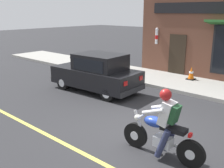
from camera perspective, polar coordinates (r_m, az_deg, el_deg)
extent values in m
plane|color=#2B2B2D|center=(7.49, 4.58, -9.85)|extent=(80.00, 80.00, 0.00)
cube|color=#9E9B93|center=(13.10, 7.78, 1.60)|extent=(2.60, 22.00, 0.14)
cube|color=#D1C64C|center=(8.54, -19.65, -7.42)|extent=(0.12, 19.80, 0.01)
cube|color=#2D2319|center=(13.56, 13.96, 6.00)|extent=(0.04, 0.90, 2.10)
cylinder|color=white|center=(13.97, 9.69, 10.02)|extent=(0.14, 0.14, 0.70)
cylinder|color=red|center=(13.97, 9.69, 10.02)|extent=(0.15, 0.15, 0.20)
sphere|color=silver|center=(13.94, 9.76, 11.66)|extent=(0.16, 0.16, 0.16)
cylinder|color=black|center=(6.50, 5.12, -11.00)|extent=(0.13, 0.62, 0.62)
cylinder|color=silver|center=(6.50, 5.12, -11.00)|extent=(0.13, 0.22, 0.22)
cylinder|color=black|center=(5.95, 16.79, -14.37)|extent=(0.13, 0.62, 0.62)
cylinder|color=silver|center=(5.95, 16.79, -14.37)|extent=(0.13, 0.22, 0.22)
cube|color=silver|center=(6.14, 11.12, -12.14)|extent=(0.30, 0.41, 0.24)
ellipsoid|color=#1E3899|center=(6.06, 9.21, -8.09)|extent=(0.33, 0.54, 0.24)
cube|color=black|center=(5.89, 13.31, -9.51)|extent=(0.29, 0.57, 0.10)
cylinder|color=silver|center=(6.32, 5.96, -8.69)|extent=(0.09, 0.33, 0.68)
cylinder|color=silver|center=(6.15, 6.98, -6.58)|extent=(0.56, 0.07, 0.04)
sphere|color=silver|center=(6.28, 5.61, -7.24)|extent=(0.16, 0.16, 0.16)
cylinder|color=silver|center=(6.17, 15.15, -13.31)|extent=(0.11, 0.55, 0.08)
cube|color=red|center=(5.77, 16.65, -10.62)|extent=(0.12, 0.07, 0.08)
cylinder|color=#282D4C|center=(5.95, 10.92, -12.65)|extent=(0.16, 0.36, 0.71)
cylinder|color=#282D4C|center=(6.24, 12.50, -11.34)|extent=(0.16, 0.36, 0.71)
cube|color=silver|center=(5.83, 11.91, -6.25)|extent=(0.36, 0.35, 0.57)
cylinder|color=silver|center=(5.75, 8.88, -5.96)|extent=(0.12, 0.52, 0.26)
cylinder|color=silver|center=(6.08, 10.77, -4.84)|extent=(0.12, 0.52, 0.26)
sphere|color=#A51919|center=(5.72, 11.60, -2.30)|extent=(0.26, 0.26, 0.26)
cube|color=#1E4728|center=(5.76, 13.34, -6.40)|extent=(0.29, 0.25, 0.42)
cylinder|color=black|center=(11.21, -10.58, 0.29)|extent=(0.22, 0.61, 0.60)
cylinder|color=silver|center=(11.21, -10.58, 0.29)|extent=(0.22, 0.34, 0.33)
cylinder|color=black|center=(12.17, -5.51, 1.71)|extent=(0.22, 0.61, 0.60)
cylinder|color=silver|center=(12.17, -5.51, 1.71)|extent=(0.22, 0.34, 0.33)
cylinder|color=black|center=(9.60, -1.01, -2.05)|extent=(0.22, 0.61, 0.60)
cylinder|color=silver|center=(9.60, -1.01, -2.05)|extent=(0.22, 0.34, 0.33)
cylinder|color=black|center=(10.71, 3.85, -0.20)|extent=(0.22, 0.61, 0.60)
cylinder|color=silver|center=(10.71, 3.85, -0.20)|extent=(0.22, 0.34, 0.33)
cube|color=black|center=(10.79, -3.56, 1.58)|extent=(1.86, 3.79, 0.70)
cube|color=black|center=(10.49, -2.59, 4.77)|extent=(1.55, 1.98, 0.66)
cube|color=black|center=(11.08, -6.01, 5.02)|extent=(1.34, 0.43, 0.51)
cube|color=black|center=(9.97, -5.31, 4.02)|extent=(0.12, 1.52, 0.46)
cube|color=black|center=(11.05, -0.13, 5.23)|extent=(0.12, 1.52, 0.46)
cube|color=silver|center=(11.73, -12.05, 3.01)|extent=(0.24, 0.05, 0.14)
cube|color=red|center=(9.25, 2.97, 0.09)|extent=(0.20, 0.05, 0.16)
cube|color=silver|center=(12.39, -8.46, 3.85)|extent=(0.24, 0.05, 0.14)
cube|color=red|center=(10.07, 6.32, 1.31)|extent=(0.20, 0.05, 0.16)
cube|color=#28282B|center=(12.12, -10.03, 1.72)|extent=(1.61, 0.22, 0.20)
cube|color=#28282B|center=(9.78, 4.52, -1.45)|extent=(1.61, 0.22, 0.20)
cube|color=black|center=(12.71, 16.77, 1.05)|extent=(0.36, 0.36, 0.04)
cone|color=orange|center=(12.64, 16.87, 2.37)|extent=(0.28, 0.28, 0.56)
cylinder|color=white|center=(12.64, 16.88, 2.46)|extent=(0.20, 0.20, 0.08)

